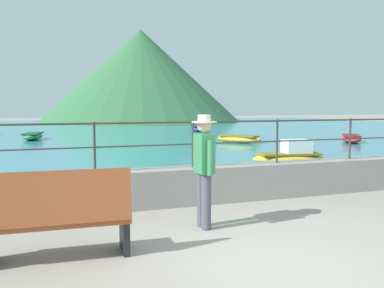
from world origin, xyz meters
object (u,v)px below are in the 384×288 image
object	(u,v)px
bench_main	(60,216)
boat_2	(351,138)
person_walking	(204,165)
boat_0	(33,136)
boat_5	(290,156)
boat_4	(198,128)
boat_3	(239,139)

from	to	relation	value
bench_main	boat_2	xyz separation A→B (m)	(13.97, 11.29, -0.30)
bench_main	boat_2	world-z (taller)	bench_main
person_walking	boat_0	xyz separation A→B (m)	(-2.99, 17.37, -0.72)
boat_2	boat_5	xyz separation A→B (m)	(-7.02, -5.52, 0.07)
bench_main	boat_4	distance (m)	23.94
person_walking	boat_3	bearing A→B (deg)	61.95
boat_5	boat_2	bearing A→B (deg)	38.18
bench_main	boat_2	bearing A→B (deg)	38.96
bench_main	person_walking	size ratio (longest dim) A/B	0.99
boat_2	boat_3	xyz separation A→B (m)	(-5.35, 1.56, 0.00)
boat_4	boat_5	world-z (taller)	boat_5
boat_0	boat_5	world-z (taller)	boat_5
person_walking	boat_3	size ratio (longest dim) A/B	0.74
boat_3	boat_4	world-z (taller)	same
bench_main	boat_0	size ratio (longest dim) A/B	0.71
person_walking	boat_5	bearing A→B (deg)	46.66
boat_0	boat_2	world-z (taller)	same
boat_4	boat_5	size ratio (longest dim) A/B	1.01
boat_2	boat_3	size ratio (longest dim) A/B	1.01
person_walking	boat_0	world-z (taller)	person_walking
boat_2	boat_4	world-z (taller)	same
person_walking	boat_4	xyz separation A→B (m)	(7.68, 21.16, -0.72)
boat_0	boat_4	xyz separation A→B (m)	(10.67, 3.79, 0.00)
bench_main	boat_4	world-z (taller)	bench_main
boat_3	boat_5	world-z (taller)	boat_5
bench_main	boat_5	world-z (taller)	bench_main
bench_main	boat_4	xyz separation A→B (m)	(9.82, 21.83, -0.30)
boat_3	boat_4	distance (m)	9.06
person_walking	boat_5	world-z (taller)	person_walking
boat_0	boat_2	xyz separation A→B (m)	(14.83, -6.75, 0.00)
boat_2	boat_5	bearing A→B (deg)	-141.82
bench_main	boat_5	size ratio (longest dim) A/B	0.71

